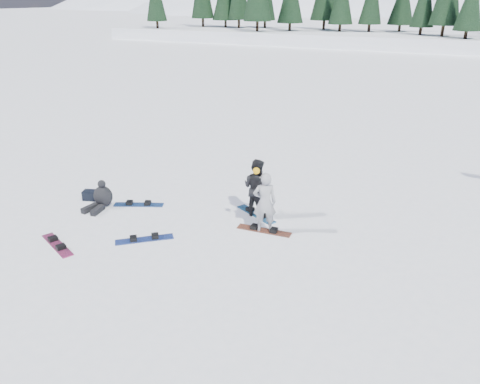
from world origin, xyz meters
name	(u,v)px	position (x,y,z in m)	size (l,w,h in m)	color
ground	(247,255)	(0.00, 0.00, 0.00)	(420.00, 420.00, 0.00)	white
alpine_backdrop	(431,52)	(-11.72, 189.16, -13.97)	(412.50, 227.00, 53.20)	white
snowboarder_woman	(265,202)	(-0.13, 1.34, 0.86)	(0.73, 0.64, 1.84)	#A1A2A7
snowboarder_man	(256,188)	(-0.75, 2.18, 0.85)	(0.83, 0.65, 1.71)	black
seated_rider	(102,197)	(-5.15, 0.65, 0.32)	(0.62, 1.00, 0.84)	black
gear_bag	(91,195)	(-5.85, 0.90, 0.15)	(0.45, 0.30, 0.30)	black
snowboard_woman	(264,231)	(-0.13, 1.34, 0.01)	(1.50, 0.28, 0.03)	brown
snowboard_man	(256,214)	(-0.75, 2.18, 0.01)	(1.50, 0.28, 0.03)	#1B6196
snowboard_loose_c	(139,205)	(-4.24, 1.22, 0.01)	(1.50, 0.28, 0.03)	navy
snowboard_loose_a	(144,239)	(-2.74, -0.50, 0.01)	(1.50, 0.28, 0.03)	navy
snowboard_loose_b	(57,245)	(-4.57, -1.73, 0.01)	(1.50, 0.28, 0.03)	#8C1E4C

